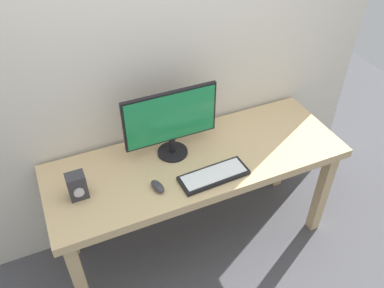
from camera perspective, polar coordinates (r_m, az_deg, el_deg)
name	(u,v)px	position (r m, az deg, el deg)	size (l,w,h in m)	color
ground_plane	(196,238)	(2.93, 0.65, -13.35)	(6.00, 6.00, 0.00)	#4C4C51
wall_back	(171,18)	(2.24, -3.01, 17.67)	(2.76, 0.04, 3.00)	silver
desk	(197,170)	(2.42, 0.77, -3.69)	(1.79, 0.63, 0.78)	tan
monitor	(171,121)	(2.25, -3.06, 3.36)	(0.55, 0.18, 0.42)	black
keyboard_primary	(214,175)	(2.23, 3.15, -4.53)	(0.40, 0.16, 0.03)	black
mouse	(157,186)	(2.17, -4.98, -6.09)	(0.05, 0.11, 0.04)	#333338
audio_controller	(77,186)	(2.17, -16.19, -5.82)	(0.10, 0.09, 0.15)	#333338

